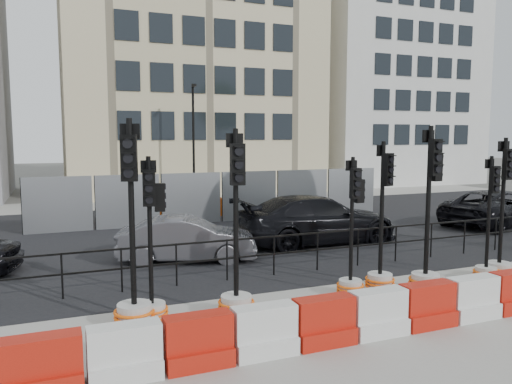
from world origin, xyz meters
name	(u,v)px	position (x,y,z in m)	size (l,w,h in m)	color
ground	(342,284)	(0.00, 0.00, 0.00)	(120.00, 120.00, 0.00)	#51514C
sidewalk_near	(434,330)	(0.00, -3.00, 0.01)	(40.00, 6.00, 0.02)	gray
road	(239,231)	(0.00, 7.00, 0.01)	(40.00, 14.00, 0.03)	black
sidewalk_far	(180,201)	(0.00, 16.00, 0.01)	(40.00, 4.00, 0.02)	gray
building_cream	(187,47)	(2.00, 21.99, 9.00)	(15.00, 10.06, 18.00)	beige
building_white	(383,74)	(17.00, 21.99, 8.00)	(12.00, 9.06, 16.00)	silver
kerb_railing	(318,244)	(0.00, 1.20, 0.69)	(18.00, 0.04, 1.00)	black
heras_fencing	(204,203)	(-0.49, 9.71, 0.71)	(14.33, 1.72, 2.00)	gray
lamp_post_far	(194,140)	(0.50, 14.98, 3.22)	(0.12, 0.56, 6.00)	black
barrier_row	(427,307)	(0.00, -2.80, 0.37)	(13.60, 0.50, 0.80)	red
traffic_signal_a	(134,287)	(-4.85, -0.92, 0.76)	(0.73, 0.73, 3.69)	silver
traffic_signal_b	(152,284)	(-4.50, -0.77, 0.72)	(0.60, 0.60, 3.04)	silver
traffic_signal_c	(236,280)	(-2.99, -1.10, 0.73)	(0.70, 0.70, 3.53)	silver
traffic_signal_d	(351,264)	(-0.31, -0.83, 0.71)	(0.58, 0.58, 2.97)	silver
traffic_signal_e	(381,261)	(0.47, -0.78, 0.68)	(0.65, 0.65, 3.28)	silver
traffic_signal_f	(427,254)	(1.32, -1.26, 0.86)	(0.71, 0.71, 3.61)	silver
traffic_signal_g	(487,256)	(3.21, -1.10, 0.61)	(0.58, 0.58, 2.94)	silver
traffic_signal_h	(500,251)	(3.67, -1.06, 0.69)	(0.66, 0.66, 3.36)	silver
car_b	(187,239)	(-2.79, 3.41, 0.61)	(3.93, 2.33, 1.22)	#4A4A4F
car_c	(317,219)	(1.60, 4.14, 0.77)	(5.33, 2.25, 1.54)	black
car_d	(495,208)	(9.45, 4.40, 0.67)	(5.26, 3.44, 1.35)	black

